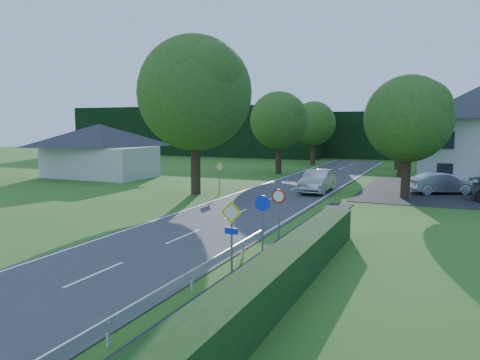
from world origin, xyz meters
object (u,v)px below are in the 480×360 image
at_px(moving_car, 317,181).
at_px(streetlight, 403,134).
at_px(parked_car_silver_a, 442,183).
at_px(motorcycle, 307,183).
at_px(parasol, 445,177).

bearing_deg(moving_car, streetlight, 14.82).
bearing_deg(parked_car_silver_a, motorcycle, 73.87).
xyz_separation_m(moving_car, motorcycle, (-1.09, 0.92, -0.31)).
height_order(streetlight, parked_car_silver_a, streetlight).
xyz_separation_m(motorcycle, parasol, (9.96, 4.63, 0.43)).
bearing_deg(moving_car, parasol, 31.08).
distance_m(streetlight, parked_car_silver_a, 4.74).
bearing_deg(parasol, motorcycle, -155.08).
bearing_deg(motorcycle, moving_car, -32.89).
xyz_separation_m(streetlight, parked_car_silver_a, (2.77, 1.28, -3.62)).
relative_size(streetlight, parked_car_silver_a, 1.64).
bearing_deg(moving_car, motorcycle, 138.72).
bearing_deg(motorcycle, parked_car_silver_a, 19.19).
height_order(parked_car_silver_a, parasol, parasol).
distance_m(streetlight, motorcycle, 8.05).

